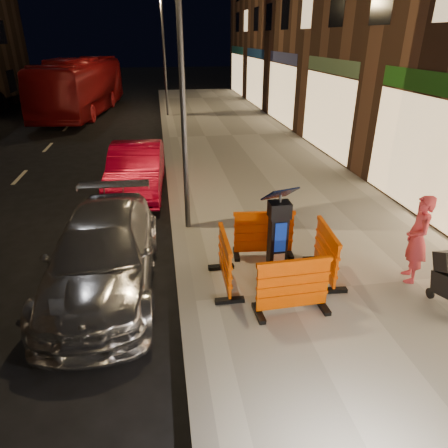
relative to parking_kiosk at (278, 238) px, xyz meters
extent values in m
plane|color=black|center=(-1.68, -0.43, -1.02)|extent=(120.00, 120.00, 0.00)
cube|color=gray|center=(1.32, -0.43, -0.95)|extent=(6.00, 60.00, 0.15)
cube|color=slate|center=(-1.68, -0.43, -0.95)|extent=(0.30, 60.00, 0.15)
cube|color=black|center=(0.00, 0.00, 0.00)|extent=(0.58, 0.58, 1.75)
cube|color=#E34B00|center=(0.00, -0.95, -0.39)|extent=(1.27, 0.56, 0.97)
cube|color=#E34B00|center=(0.00, 0.95, -0.39)|extent=(1.30, 0.64, 0.97)
cube|color=#E34B00|center=(-0.95, 0.00, -0.39)|extent=(0.54, 1.26, 0.97)
cube|color=#E34B00|center=(0.95, 0.00, -0.39)|extent=(0.62, 1.29, 0.97)
imported|color=#AFAFB4|center=(-3.12, 0.57, -1.02)|extent=(2.01, 4.67, 1.34)
imported|color=#A20521|center=(-2.70, 5.58, -1.02)|extent=(1.70, 4.32, 1.40)
imported|color=maroon|center=(-6.36, 19.86, -1.02)|extent=(3.90, 11.50, 3.14)
imported|color=#BA323B|center=(2.48, -0.36, -0.04)|extent=(0.57, 0.70, 1.67)
cylinder|color=#3F3F44|center=(-1.43, 2.57, 2.13)|extent=(0.12, 0.12, 6.00)
cylinder|color=#3F3F44|center=(-1.43, 17.57, 2.13)|extent=(0.12, 0.12, 6.00)
camera|label=1|loc=(-1.94, -6.07, 3.26)|focal=32.00mm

